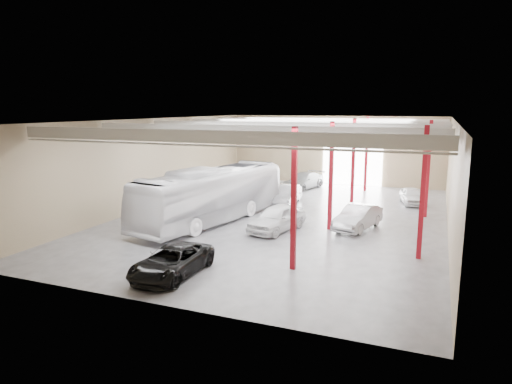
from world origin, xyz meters
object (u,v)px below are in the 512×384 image
Objects in this scene: car_row_a at (277,218)px; car_row_b at (286,195)px; black_sedan at (172,261)px; car_row_c at (303,181)px; coach_bus at (212,195)px; car_right_far at (412,196)px; car_right_near at (358,217)px.

car_row_a reaches higher than car_row_b.
black_sedan is at bearing -93.98° from car_row_b.
car_row_a is at bearing 78.11° from black_sedan.
car_row_a is at bearing -80.05° from car_row_b.
black_sedan is 1.06× the size of car_row_b.
black_sedan is 0.93× the size of car_row_c.
coach_bus is 2.53× the size of car_row_c.
car_row_c is at bearing 112.84° from car_row_a.
car_row_a is (1.97, 9.43, 0.14)m from black_sedan.
black_sedan is 1.28× the size of car_right_far.
car_row_a is at bearing 3.81° from coach_bus.
car_row_c is 1.14× the size of car_right_near.
black_sedan is at bearing -72.96° from car_row_c.
car_row_b reaches higher than car_right_far.
car_row_b is at bearing 153.67° from car_right_near.
car_right_near is (9.78, 1.74, -1.11)m from coach_bus.
car_row_a is at bearing -64.79° from car_row_c.
car_row_a is 8.32m from car_row_b.
car_row_b reaches higher than car_right_near.
car_row_b is 1.21× the size of car_right_far.
coach_bus is at bearing -156.25° from car_right_near.
coach_bus reaches higher than car_row_b.
car_row_b is (-0.07, 17.50, 0.09)m from black_sedan.
car_row_a reaches higher than car_row_c.
car_row_a is 0.91× the size of car_row_c.
car_right_near is at bearing -44.21° from car_row_b.
car_right_near is (4.79, 2.35, -0.06)m from car_row_a.
car_row_b reaches higher than black_sedan.
car_right_near is 1.20× the size of car_right_far.
coach_bus reaches higher than black_sedan.
car_right_far is (2.80, 9.59, -0.11)m from car_right_near.
car_right_far is (10.30, -3.63, -0.11)m from car_row_c.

